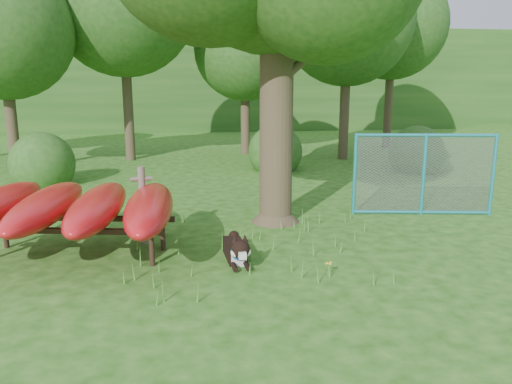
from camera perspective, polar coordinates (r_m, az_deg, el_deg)
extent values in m
plane|color=#1F5210|center=(7.83, -0.17, -9.11)|extent=(80.00, 80.00, 0.00)
cylinder|color=#3C3021|center=(10.15, 2.36, 11.06)|extent=(0.75, 0.75, 5.26)
cone|color=#3C3021|center=(10.48, 2.24, -1.99)|extent=(1.12, 1.12, 0.53)
cylinder|color=#3C3021|center=(10.36, 5.85, 15.11)|extent=(1.41, 0.84, 1.12)
cylinder|color=#3C3021|center=(10.25, -0.90, 17.56)|extent=(1.20, 0.64, 1.08)
cylinder|color=brown|center=(9.18, -12.82, -1.52)|extent=(0.16, 0.16, 1.42)
cylinder|color=brown|center=(9.08, -12.97, 1.48)|extent=(0.39, 0.16, 0.08)
cylinder|color=black|center=(8.16, -11.82, -6.47)|extent=(0.10, 0.10, 0.54)
cylinder|color=black|center=(9.88, -26.72, -4.21)|extent=(0.10, 0.10, 0.54)
cylinder|color=black|center=(8.85, -10.60, -4.89)|extent=(0.10, 0.10, 0.54)
cube|color=black|center=(8.53, -21.11, -4.16)|extent=(3.20, 0.71, 0.09)
cube|color=black|center=(9.20, -19.24, -2.84)|extent=(3.20, 0.71, 0.09)
ellipsoid|color=red|center=(8.96, -22.83, -1.52)|extent=(1.05, 3.30, 0.52)
ellipsoid|color=red|center=(8.63, -17.64, -1.63)|extent=(0.93, 3.28, 0.52)
ellipsoid|color=red|center=(8.37, -12.08, -1.75)|extent=(0.82, 3.26, 0.52)
cube|color=black|center=(8.37, -2.43, -6.68)|extent=(0.34, 0.81, 0.27)
cube|color=silver|center=(8.05, -2.03, -7.54)|extent=(0.26, 0.17, 0.25)
sphere|color=black|center=(7.79, -1.78, -6.55)|extent=(0.30, 0.30, 0.30)
cube|color=silver|center=(7.68, -1.60, -7.19)|extent=(0.12, 0.17, 0.10)
sphere|color=silver|center=(7.77, -2.41, -6.96)|extent=(0.14, 0.14, 0.14)
sphere|color=silver|center=(7.80, -1.08, -6.87)|extent=(0.14, 0.14, 0.14)
cone|color=black|center=(7.77, -2.43, -5.36)|extent=(0.12, 0.14, 0.14)
cone|color=black|center=(7.80, -1.27, -5.29)|extent=(0.13, 0.15, 0.14)
cylinder|color=black|center=(7.90, -2.55, -8.47)|extent=(0.10, 0.35, 0.08)
cylinder|color=black|center=(7.94, -1.07, -8.37)|extent=(0.10, 0.35, 0.08)
sphere|color=black|center=(8.75, -2.54, -5.03)|extent=(0.18, 0.18, 0.18)
torus|color=blue|center=(7.90, -1.89, -6.80)|extent=(0.29, 0.10, 0.29)
cylinder|color=teal|center=(11.15, 11.22, 2.01)|extent=(0.09, 0.09, 1.80)
cylinder|color=teal|center=(11.50, 18.61, 1.90)|extent=(0.09, 0.09, 1.80)
cylinder|color=teal|center=(12.02, 25.47, 1.78)|extent=(0.09, 0.09, 1.80)
cylinder|color=teal|center=(11.38, 18.91, 6.16)|extent=(2.97, 0.59, 0.07)
cylinder|color=teal|center=(11.67, 18.32, -2.20)|extent=(2.97, 0.59, 0.07)
plane|color=gray|center=(11.50, 18.61, 1.90)|extent=(2.95, 0.52, 3.00)
cylinder|color=#4A902F|center=(7.74, 8.28, -8.75)|extent=(0.02, 0.02, 0.19)
sphere|color=yellow|center=(7.70, 8.30, -8.09)|extent=(0.03, 0.03, 0.03)
sphere|color=yellow|center=(7.73, 8.54, -7.95)|extent=(0.03, 0.03, 0.03)
sphere|color=yellow|center=(7.72, 8.03, -8.09)|extent=(0.03, 0.03, 0.03)
sphere|color=yellow|center=(7.68, 8.50, -8.15)|extent=(0.03, 0.03, 0.03)
sphere|color=yellow|center=(7.68, 8.20, -8.08)|extent=(0.03, 0.03, 0.03)
cylinder|color=#3C3021|center=(18.07, -26.31, 8.74)|extent=(0.36, 0.36, 4.20)
sphere|color=#234F19|center=(18.12, -27.06, 16.31)|extent=(4.40, 4.40, 4.40)
cylinder|color=#3C3021|center=(19.31, -14.51, 11.34)|extent=(0.36, 0.36, 5.25)
sphere|color=#234F19|center=(19.50, -15.02, 20.18)|extent=(5.20, 5.20, 5.20)
cylinder|color=#3C3021|center=(20.39, -1.25, 9.80)|extent=(0.36, 0.36, 3.85)
sphere|color=#234F19|center=(20.40, -1.28, 15.98)|extent=(4.00, 4.00, 4.00)
cylinder|color=#3C3021|center=(19.19, 10.13, 10.80)|extent=(0.36, 0.36, 4.76)
sphere|color=#234F19|center=(19.31, 10.46, 18.89)|extent=(4.80, 4.80, 4.80)
cylinder|color=#3C3021|center=(23.06, 14.97, 11.00)|extent=(0.36, 0.36, 4.90)
sphere|color=#234F19|center=(23.17, 15.37, 17.93)|extent=(4.60, 4.60, 4.60)
sphere|color=#234F19|center=(15.50, -23.04, 0.77)|extent=(1.80, 1.80, 1.80)
sphere|color=#234F19|center=(17.22, 17.73, 2.26)|extent=(1.80, 1.80, 1.80)
sphere|color=#234F19|center=(16.74, 2.20, 2.57)|extent=(1.80, 1.80, 1.80)
cube|color=#234F19|center=(35.22, -6.88, 12.60)|extent=(80.00, 12.00, 6.00)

